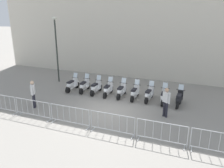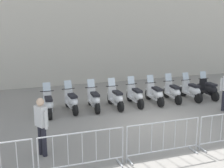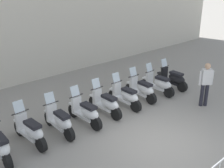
{
  "view_description": "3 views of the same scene",
  "coord_description": "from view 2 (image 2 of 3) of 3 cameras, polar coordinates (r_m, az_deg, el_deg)",
  "views": [
    {
      "loc": [
        3.53,
        -11.78,
        5.77
      ],
      "look_at": [
        -0.24,
        1.91,
        1.11
      ],
      "focal_mm": 36.23,
      "sensor_mm": 36.0,
      "label": 1
    },
    {
      "loc": [
        -5.96,
        -8.51,
        3.97
      ],
      "look_at": [
        -0.79,
        2.75,
        1.04
      ],
      "focal_mm": 46.57,
      "sensor_mm": 36.0,
      "label": 2
    },
    {
      "loc": [
        -6.18,
        -3.72,
        4.75
      ],
      "look_at": [
        0.45,
        2.36,
        1.17
      ],
      "focal_mm": 44.05,
      "sensor_mm": 36.0,
      "label": 3
    }
  ],
  "objects": [
    {
      "name": "barrier_segment_1",
      "position": [
        7.79,
        -5.84,
        -13.01
      ],
      "size": [
        2.27,
        0.66,
        1.07
      ],
      "color": "#B2B5B7",
      "rests_on": "ground"
    },
    {
      "name": "ground_plane",
      "position": [
        11.12,
        9.75,
        -7.82
      ],
      "size": [
        120.0,
        120.0,
        0.0
      ],
      "primitive_type": "plane",
      "color": "gray"
    },
    {
      "name": "motorcycle_8",
      "position": [
        14.98,
        18.46,
        -0.97
      ],
      "size": [
        0.62,
        1.72,
        1.24
      ],
      "color": "black",
      "rests_on": "ground"
    },
    {
      "name": "motorcycle_5",
      "position": [
        13.49,
        8.49,
        -1.96
      ],
      "size": [
        0.58,
        1.73,
        1.24
      ],
      "color": "black",
      "rests_on": "ground"
    },
    {
      "name": "barrier_segment_2",
      "position": [
        8.57,
        10.05,
        -10.62
      ],
      "size": [
        2.27,
        0.66,
        1.07
      ],
      "color": "#B2B5B7",
      "rests_on": "ground"
    },
    {
      "name": "motorcycle_7",
      "position": [
        14.45,
        15.38,
        -1.28
      ],
      "size": [
        0.56,
        1.73,
        1.24
      ],
      "color": "black",
      "rests_on": "ground"
    },
    {
      "name": "motorcycle_6",
      "position": [
        13.99,
        11.9,
        -1.55
      ],
      "size": [
        0.65,
        1.72,
        1.24
      ],
      "color": "black",
      "rests_on": "ground"
    },
    {
      "name": "officer_mid_plaza",
      "position": [
        8.57,
        -13.69,
        -7.52
      ],
      "size": [
        0.34,
        0.51,
        1.73
      ],
      "color": "#23232D",
      "rests_on": "ground"
    },
    {
      "name": "motorcycle_1",
      "position": [
        12.34,
        -7.92,
        -3.39
      ],
      "size": [
        0.56,
        1.72,
        1.24
      ],
      "color": "black",
      "rests_on": "ground"
    },
    {
      "name": "motorcycle_4",
      "position": [
        13.11,
        4.67,
        -2.31
      ],
      "size": [
        0.57,
        1.73,
        1.24
      ],
      "color": "black",
      "rests_on": "ground"
    },
    {
      "name": "motorcycle_3",
      "position": [
        12.7,
        0.79,
        -2.78
      ],
      "size": [
        0.56,
        1.73,
        1.24
      ],
      "color": "black",
      "rests_on": "ground"
    },
    {
      "name": "motorcycle_0",
      "position": [
        12.09,
        -12.36,
        -3.93
      ],
      "size": [
        0.61,
        1.72,
        1.24
      ],
      "color": "black",
      "rests_on": "ground"
    },
    {
      "name": "motorcycle_2",
      "position": [
        12.48,
        -3.52,
        -3.09
      ],
      "size": [
        0.6,
        1.72,
        1.24
      ],
      "color": "black",
      "rests_on": "ground"
    }
  ]
}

